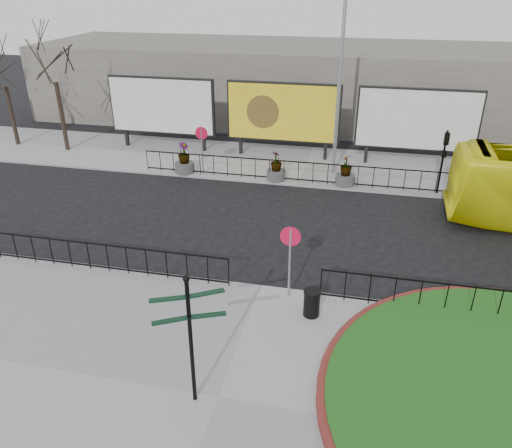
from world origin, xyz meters
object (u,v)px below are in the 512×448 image
(lamp_post, at_px, (340,80))
(planter_a, at_px, (184,161))
(billboard_mid, at_px, (283,113))
(litter_bin, at_px, (312,303))
(fingerpost_sign, at_px, (190,329))
(planter_c, at_px, (346,173))
(planter_b, at_px, (276,169))

(lamp_post, bearing_deg, planter_a, -167.97)
(billboard_mid, bearing_deg, litter_bin, -76.84)
(litter_bin, relative_size, planter_a, 0.54)
(fingerpost_sign, distance_m, planter_c, 14.99)
(billboard_mid, bearing_deg, planter_a, -141.56)
(fingerpost_sign, distance_m, planter_b, 14.67)
(fingerpost_sign, xyz_separation_m, planter_c, (2.73, 14.65, -1.55))
(fingerpost_sign, bearing_deg, litter_bin, 36.14)
(planter_b, bearing_deg, planter_a, 180.00)
(litter_bin, bearing_deg, billboard_mid, 103.16)
(billboard_mid, height_order, fingerpost_sign, billboard_mid)
(billboard_mid, distance_m, lamp_post, 4.23)
(planter_b, xyz_separation_m, planter_c, (3.40, 0.08, 0.02))
(planter_a, bearing_deg, lamp_post, 12.03)
(lamp_post, relative_size, litter_bin, 10.67)
(litter_bin, bearing_deg, fingerpost_sign, -120.92)
(litter_bin, distance_m, planter_b, 11.07)
(billboard_mid, xyz_separation_m, litter_bin, (3.32, -14.22, -2.04))
(lamp_post, height_order, fingerpost_sign, lamp_post)
(billboard_mid, xyz_separation_m, planter_c, (3.70, -3.49, -1.90))
(lamp_post, relative_size, planter_b, 6.19)
(fingerpost_sign, xyz_separation_m, planter_b, (-0.67, 14.57, -1.57))
(litter_bin, height_order, planter_a, planter_a)
(lamp_post, bearing_deg, litter_bin, -88.52)
(planter_a, distance_m, planter_b, 4.80)
(planter_a, height_order, planter_c, planter_a)
(litter_bin, bearing_deg, lamp_post, 91.48)
(fingerpost_sign, distance_m, litter_bin, 4.88)
(planter_c, bearing_deg, billboard_mid, 136.66)
(planter_c, bearing_deg, planter_a, -179.44)
(lamp_post, height_order, planter_b, lamp_post)
(billboard_mid, height_order, litter_bin, billboard_mid)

